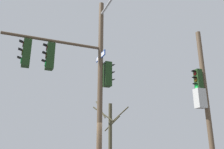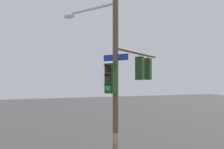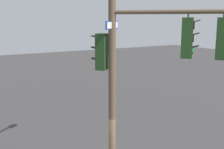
% 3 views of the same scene
% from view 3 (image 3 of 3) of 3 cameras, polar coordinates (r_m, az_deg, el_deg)
% --- Properties ---
extents(main_signal_pole_assembly, '(5.07, 3.18, 8.09)m').
position_cam_3_polar(main_signal_pole_assembly, '(8.45, 5.56, 5.66)').
color(main_signal_pole_assembly, brown).
rests_on(main_signal_pole_assembly, ground).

